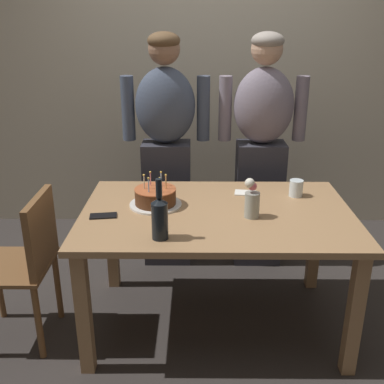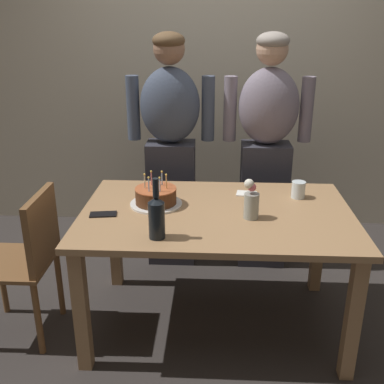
{
  "view_description": "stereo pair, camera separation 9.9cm",
  "coord_description": "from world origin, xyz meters",
  "px_view_note": "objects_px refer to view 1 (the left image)",
  "views": [
    {
      "loc": [
        -0.12,
        -2.32,
        1.75
      ],
      "look_at": [
        -0.14,
        0.03,
        0.84
      ],
      "focal_mm": 42.65,
      "sensor_mm": 36.0,
      "label": 1
    },
    {
      "loc": [
        -0.02,
        -2.32,
        1.75
      ],
      "look_at": [
        -0.14,
        0.03,
        0.84
      ],
      "focal_mm": 42.65,
      "sensor_mm": 36.0,
      "label": 2
    }
  ],
  "objects_px": {
    "cell_phone": "(103,216)",
    "napkin_stack": "(245,193)",
    "water_glass_near": "(296,188)",
    "person_man_bearded": "(166,149)",
    "birthday_cake": "(155,197)",
    "wine_bottle": "(160,217)",
    "dining_chair": "(27,258)",
    "person_woman_cardigan": "(261,149)",
    "flower_vase": "(252,201)"
  },
  "relations": [
    {
      "from": "cell_phone",
      "to": "napkin_stack",
      "type": "distance_m",
      "value": 0.87
    },
    {
      "from": "water_glass_near",
      "to": "person_man_bearded",
      "type": "xyz_separation_m",
      "value": [
        -0.81,
        0.55,
        0.08
      ]
    },
    {
      "from": "birthday_cake",
      "to": "wine_bottle",
      "type": "xyz_separation_m",
      "value": [
        0.06,
        -0.41,
        0.07
      ]
    },
    {
      "from": "birthday_cake",
      "to": "person_man_bearded",
      "type": "relative_size",
      "value": 0.18
    },
    {
      "from": "water_glass_near",
      "to": "dining_chair",
      "type": "relative_size",
      "value": 0.11
    },
    {
      "from": "birthday_cake",
      "to": "person_woman_cardigan",
      "type": "distance_m",
      "value": 0.99
    },
    {
      "from": "wine_bottle",
      "to": "cell_phone",
      "type": "height_order",
      "value": "wine_bottle"
    },
    {
      "from": "wine_bottle",
      "to": "napkin_stack",
      "type": "relative_size",
      "value": 2.55
    },
    {
      "from": "cell_phone",
      "to": "dining_chair",
      "type": "distance_m",
      "value": 0.49
    },
    {
      "from": "cell_phone",
      "to": "birthday_cake",
      "type": "bearing_deg",
      "value": 22.27
    },
    {
      "from": "birthday_cake",
      "to": "water_glass_near",
      "type": "height_order",
      "value": "birthday_cake"
    },
    {
      "from": "napkin_stack",
      "to": "cell_phone",
      "type": "bearing_deg",
      "value": -156.36
    },
    {
      "from": "cell_phone",
      "to": "person_woman_cardigan",
      "type": "relative_size",
      "value": 0.09
    },
    {
      "from": "flower_vase",
      "to": "person_woman_cardigan",
      "type": "bearing_deg",
      "value": 79.31
    },
    {
      "from": "water_glass_near",
      "to": "napkin_stack",
      "type": "height_order",
      "value": "water_glass_near"
    },
    {
      "from": "cell_phone",
      "to": "flower_vase",
      "type": "relative_size",
      "value": 0.66
    },
    {
      "from": "flower_vase",
      "to": "person_man_bearded",
      "type": "height_order",
      "value": "person_man_bearded"
    },
    {
      "from": "wine_bottle",
      "to": "flower_vase",
      "type": "relative_size",
      "value": 1.39
    },
    {
      "from": "water_glass_near",
      "to": "cell_phone",
      "type": "xyz_separation_m",
      "value": [
        -1.1,
        -0.31,
        -0.05
      ]
    },
    {
      "from": "water_glass_near",
      "to": "person_woman_cardigan",
      "type": "xyz_separation_m",
      "value": [
        -0.14,
        0.55,
        0.08
      ]
    },
    {
      "from": "birthday_cake",
      "to": "person_woman_cardigan",
      "type": "height_order",
      "value": "person_woman_cardigan"
    },
    {
      "from": "flower_vase",
      "to": "dining_chair",
      "type": "distance_m",
      "value": 1.26
    },
    {
      "from": "flower_vase",
      "to": "dining_chair",
      "type": "bearing_deg",
      "value": -177.36
    },
    {
      "from": "birthday_cake",
      "to": "cell_phone",
      "type": "bearing_deg",
      "value": -149.65
    },
    {
      "from": "napkin_stack",
      "to": "flower_vase",
      "type": "xyz_separation_m",
      "value": [
        -0.0,
        -0.35,
        0.09
      ]
    },
    {
      "from": "water_glass_near",
      "to": "flower_vase",
      "type": "xyz_separation_m",
      "value": [
        -0.3,
        -0.31,
        0.04
      ]
    },
    {
      "from": "cell_phone",
      "to": "napkin_stack",
      "type": "height_order",
      "value": "same"
    },
    {
      "from": "water_glass_near",
      "to": "dining_chair",
      "type": "bearing_deg",
      "value": -166.51
    },
    {
      "from": "wine_bottle",
      "to": "dining_chair",
      "type": "height_order",
      "value": "wine_bottle"
    },
    {
      "from": "birthday_cake",
      "to": "flower_vase",
      "type": "xyz_separation_m",
      "value": [
        0.53,
        -0.16,
        0.05
      ]
    },
    {
      "from": "napkin_stack",
      "to": "flower_vase",
      "type": "height_order",
      "value": "flower_vase"
    },
    {
      "from": "cell_phone",
      "to": "person_woman_cardigan",
      "type": "xyz_separation_m",
      "value": [
        0.96,
        0.87,
        0.13
      ]
    },
    {
      "from": "birthday_cake",
      "to": "cell_phone",
      "type": "height_order",
      "value": "birthday_cake"
    },
    {
      "from": "person_woman_cardigan",
      "to": "flower_vase",
      "type": "bearing_deg",
      "value": 79.31
    },
    {
      "from": "person_man_bearded",
      "to": "person_woman_cardigan",
      "type": "bearing_deg",
      "value": -180.0
    },
    {
      "from": "napkin_stack",
      "to": "flower_vase",
      "type": "relative_size",
      "value": 0.55
    },
    {
      "from": "birthday_cake",
      "to": "water_glass_near",
      "type": "distance_m",
      "value": 0.84
    },
    {
      "from": "napkin_stack",
      "to": "person_woman_cardigan",
      "type": "relative_size",
      "value": 0.07
    },
    {
      "from": "wine_bottle",
      "to": "person_man_bearded",
      "type": "relative_size",
      "value": 0.18
    },
    {
      "from": "wine_bottle",
      "to": "person_woman_cardigan",
      "type": "bearing_deg",
      "value": 60.54
    },
    {
      "from": "flower_vase",
      "to": "dining_chair",
      "type": "xyz_separation_m",
      "value": [
        -1.22,
        -0.06,
        -0.32
      ]
    },
    {
      "from": "person_man_bearded",
      "to": "person_woman_cardigan",
      "type": "height_order",
      "value": "same"
    },
    {
      "from": "water_glass_near",
      "to": "person_woman_cardigan",
      "type": "relative_size",
      "value": 0.06
    },
    {
      "from": "water_glass_near",
      "to": "person_woman_cardigan",
      "type": "height_order",
      "value": "person_woman_cardigan"
    },
    {
      "from": "wine_bottle",
      "to": "napkin_stack",
      "type": "bearing_deg",
      "value": 52.04
    },
    {
      "from": "birthday_cake",
      "to": "napkin_stack",
      "type": "relative_size",
      "value": 2.47
    },
    {
      "from": "birthday_cake",
      "to": "dining_chair",
      "type": "xyz_separation_m",
      "value": [
        -0.7,
        -0.21,
        -0.27
      ]
    },
    {
      "from": "person_woman_cardigan",
      "to": "dining_chair",
      "type": "distance_m",
      "value": 1.7
    },
    {
      "from": "flower_vase",
      "to": "water_glass_near",
      "type": "bearing_deg",
      "value": 45.7
    },
    {
      "from": "water_glass_near",
      "to": "dining_chair",
      "type": "distance_m",
      "value": 1.59
    }
  ]
}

